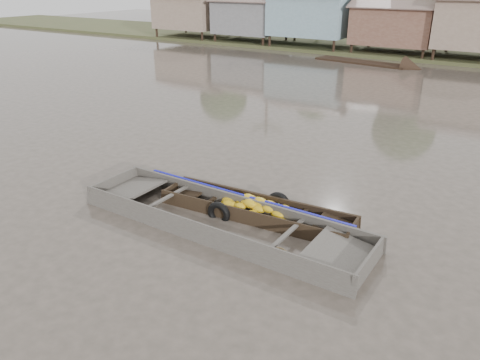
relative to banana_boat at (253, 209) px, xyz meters
The scene contains 3 objects.
ground 1.62m from the banana_boat, 117.43° to the right, with size 120.00×120.00×0.00m, color #484137.
banana_boat is the anchor object (origin of this frame).
viewer_boat 0.97m from the banana_boat, 108.37° to the right, with size 7.38×2.00×0.59m.
Camera 1 is at (6.12, -7.54, 5.48)m, focal length 35.00 mm.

